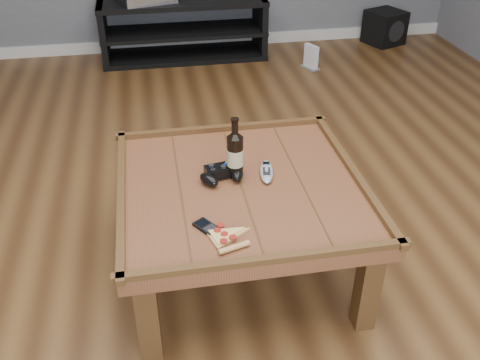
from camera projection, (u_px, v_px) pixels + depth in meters
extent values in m
plane|color=#422712|center=(241.00, 266.00, 2.45)|extent=(6.00, 6.00, 0.00)
cube|color=silver|center=(183.00, 43.00, 4.89)|extent=(5.00, 0.02, 0.10)
cube|color=brown|center=(241.00, 190.00, 2.22)|extent=(1.00, 1.00, 0.06)
cube|color=#412711|center=(148.00, 317.00, 1.93)|extent=(0.08, 0.08, 0.39)
cube|color=#412711|center=(367.00, 288.00, 2.06)|extent=(0.08, 0.08, 0.39)
cube|color=#412711|center=(142.00, 189.00, 2.63)|extent=(0.08, 0.08, 0.39)
cube|color=#412711|center=(306.00, 173.00, 2.75)|extent=(0.08, 0.08, 0.39)
cube|color=#412711|center=(223.00, 128.00, 2.60)|extent=(1.03, 0.03, 0.03)
cube|color=#412711|center=(267.00, 260.00, 1.80)|extent=(1.03, 0.03, 0.03)
cube|color=#412711|center=(353.00, 171.00, 2.27)|extent=(0.03, 1.03, 0.03)
cube|color=#412711|center=(121.00, 194.00, 2.12)|extent=(0.03, 1.03, 0.03)
cube|color=black|center=(182.00, 2.00, 4.45)|extent=(1.40, 0.45, 0.04)
cube|color=black|center=(184.00, 31.00, 4.59)|extent=(1.40, 0.45, 0.03)
cube|color=black|center=(185.00, 55.00, 4.70)|extent=(1.40, 0.45, 0.04)
cube|color=black|center=(104.00, 34.00, 4.48)|extent=(0.05, 0.44, 0.50)
cube|color=black|center=(260.00, 25.00, 4.68)|extent=(0.05, 0.44, 0.50)
cylinder|color=black|center=(235.00, 157.00, 2.21)|extent=(0.07, 0.07, 0.18)
cone|color=black|center=(235.00, 134.00, 2.15)|extent=(0.07, 0.07, 0.03)
cylinder|color=black|center=(235.00, 127.00, 2.14)|extent=(0.03, 0.03, 0.06)
cylinder|color=black|center=(235.00, 119.00, 2.12)|extent=(0.03, 0.03, 0.01)
cylinder|color=tan|center=(235.00, 157.00, 2.21)|extent=(0.07, 0.07, 0.08)
cube|color=black|center=(220.00, 171.00, 2.24)|extent=(0.13, 0.09, 0.04)
ellipsoid|color=black|center=(209.00, 180.00, 2.19)|extent=(0.10, 0.11, 0.05)
ellipsoid|color=black|center=(237.00, 174.00, 2.23)|extent=(0.07, 0.11, 0.05)
cylinder|color=black|center=(211.00, 166.00, 2.23)|extent=(0.02, 0.02, 0.01)
cylinder|color=black|center=(224.00, 167.00, 2.22)|extent=(0.02, 0.02, 0.01)
cylinder|color=yellow|center=(227.00, 162.00, 2.25)|extent=(0.01, 0.01, 0.01)
cylinder|color=red|center=(230.00, 163.00, 2.25)|extent=(0.01, 0.01, 0.01)
cylinder|color=#0C33CC|center=(225.00, 164.00, 2.24)|extent=(0.01, 0.01, 0.01)
cylinder|color=#0C9919|center=(229.00, 165.00, 2.24)|extent=(0.01, 0.01, 0.01)
cylinder|color=tan|center=(234.00, 247.00, 1.85)|extent=(0.12, 0.05, 0.02)
cylinder|color=#A01614|center=(224.00, 241.00, 1.88)|extent=(0.03, 0.03, 0.00)
cylinder|color=#A01614|center=(233.00, 237.00, 1.89)|extent=(0.03, 0.03, 0.00)
cylinder|color=#A01614|center=(224.00, 234.00, 1.91)|extent=(0.03, 0.03, 0.00)
cylinder|color=#A01614|center=(217.00, 230.00, 1.93)|extent=(0.03, 0.03, 0.00)
cylinder|color=#A01614|center=(221.00, 225.00, 1.95)|extent=(0.03, 0.03, 0.00)
cube|color=black|center=(207.00, 227.00, 1.96)|extent=(0.10, 0.11, 0.01)
cube|color=black|center=(202.00, 223.00, 1.97)|extent=(0.06, 0.06, 0.00)
cube|color=black|center=(211.00, 229.00, 1.94)|extent=(0.06, 0.06, 0.00)
ellipsoid|color=#9499A1|center=(266.00, 172.00, 2.26)|extent=(0.09, 0.19, 0.03)
cube|color=black|center=(266.00, 163.00, 2.30)|extent=(0.03, 0.03, 0.00)
cube|color=black|center=(267.00, 171.00, 2.24)|extent=(0.04, 0.07, 0.00)
cube|color=black|center=(385.00, 27.00, 4.95)|extent=(0.39, 0.39, 0.30)
cylinder|color=black|center=(396.00, 32.00, 4.85)|extent=(0.18, 0.08, 0.19)
cube|color=slate|center=(310.00, 67.00, 4.49)|extent=(0.14, 0.18, 0.01)
cube|color=white|center=(311.00, 56.00, 4.44)|extent=(0.09, 0.15, 0.19)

